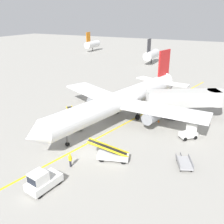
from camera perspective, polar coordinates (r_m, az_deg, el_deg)
The scene contains 15 objects.
ground_plane at distance 31.56m, azimuth -5.07°, elevation -10.10°, with size 300.00×300.00×0.00m, color #9E9B93.
taxi_line_yellow at distance 35.91m, azimuth -2.83°, elevation -5.79°, with size 0.30×80.00×0.01m, color yellow.
airliner at distance 40.61m, azimuth 2.40°, elevation 2.84°, with size 27.95×34.99×10.10m.
jet_bridge at distance 43.01m, azimuth 17.86°, elevation 3.05°, with size 12.31×8.72×4.85m.
pushback_tug at distance 26.67m, azimuth -15.91°, elevation -15.13°, with size 2.42×3.84×2.20m.
baggage_tug_near_wing at distance 36.75m, azimuth 17.51°, elevation -4.57°, with size 2.63×2.60×2.10m.
belt_loader_forward_hold at distance 39.03m, azimuth -8.74°, elevation -2.40°, with size 4.65×4.15×2.59m.
belt_loader_aft_hold at distance 30.25m, azimuth 0.03°, elevation -9.82°, with size 5.15×2.66×2.59m.
baggage_cart_loaded at distance 30.50m, azimuth 16.43°, elevation -11.24°, with size 2.54×3.77×0.94m.
ground_crew_marshaller at distance 29.37m, azimuth -9.68°, elevation -10.94°, with size 0.36×0.24×1.70m.
safety_cone_nose_left at distance 41.22m, azimuth 10.80°, elevation -2.03°, with size 0.36×0.36×0.44m, color orange.
safety_cone_nose_right at distance 44.20m, azimuth 0.81°, elevation 0.06°, with size 0.36×0.36×0.44m, color orange.
safety_cone_wingtip_left at distance 46.04m, azimuth 3.18°, elevation 0.94°, with size 0.36×0.36×0.44m, color orange.
distant_aircraft_far_left at distance 120.29m, azimuth -4.59°, elevation 15.46°, with size 3.00×10.10×8.80m.
distant_aircraft_mid_left at distance 90.09m, azimuth 9.18°, elevation 13.09°, with size 3.00×10.10×8.80m.
Camera 1 is at (14.44, -22.55, 16.71)m, focal length 39.36 mm.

